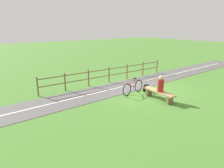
{
  "coord_description": "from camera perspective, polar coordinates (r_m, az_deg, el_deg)",
  "views": [
    {
      "loc": [
        -8.0,
        8.3,
        3.66
      ],
      "look_at": [
        -0.81,
        3.03,
        1.07
      ],
      "focal_mm": 32.3,
      "sensor_mm": 36.0,
      "label": 1
    }
  ],
  "objects": [
    {
      "name": "person_seated",
      "position": [
        10.39,
        13.59,
        -0.13
      ],
      "size": [
        0.34,
        0.34,
        0.83
      ],
      "rotation": [
        0.0,
        0.0,
        -0.05
      ],
      "color": "#B2231E",
      "rests_on": "bench"
    },
    {
      "name": "path_centre_line",
      "position": [
        10.74,
        -10.41,
        -3.89
      ],
      "size": [
        1.35,
        31.98,
        0.0
      ],
      "primitive_type": "cube",
      "rotation": [
        0.0,
        0.0,
        0.04
      ],
      "color": "silver",
      "rests_on": "paved_path"
    },
    {
      "name": "bicycle",
      "position": [
        11.24,
        5.94,
        -0.93
      ],
      "size": [
        0.35,
        1.71,
        0.87
      ],
      "rotation": [
        0.0,
        0.0,
        1.75
      ],
      "color": "black",
      "rests_on": "ground_plane"
    },
    {
      "name": "backpack",
      "position": [
        11.77,
        9.65,
        -1.15
      ],
      "size": [
        0.39,
        0.41,
        0.4
      ],
      "rotation": [
        0.0,
        0.0,
        5.26
      ],
      "color": "black",
      "rests_on": "ground_plane"
    },
    {
      "name": "ground_plane",
      "position": [
        12.09,
        9.37,
        -1.63
      ],
      "size": [
        80.0,
        80.0,
        0.0
      ],
      "primitive_type": "plane",
      "color": "#477A2D"
    },
    {
      "name": "paved_path",
      "position": [
        10.74,
        -10.4,
        -3.94
      ],
      "size": [
        3.58,
        36.06,
        0.02
      ],
      "primitive_type": "cube",
      "rotation": [
        0.0,
        0.0,
        0.04
      ],
      "color": "#565454",
      "rests_on": "ground_plane"
    },
    {
      "name": "bench",
      "position": [
        10.59,
        13.1,
        -2.62
      ],
      "size": [
        1.93,
        0.47,
        0.45
      ],
      "rotation": [
        0.0,
        0.0,
        -0.05
      ],
      "color": "#A88456",
      "rests_on": "ground_plane"
    },
    {
      "name": "fence_roadside",
      "position": [
        13.35,
        -0.84,
        3.08
      ],
      "size": [
        0.13,
        9.41,
        1.07
      ],
      "rotation": [
        0.0,
        0.0,
        1.57
      ],
      "color": "brown",
      "rests_on": "ground_plane"
    }
  ]
}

